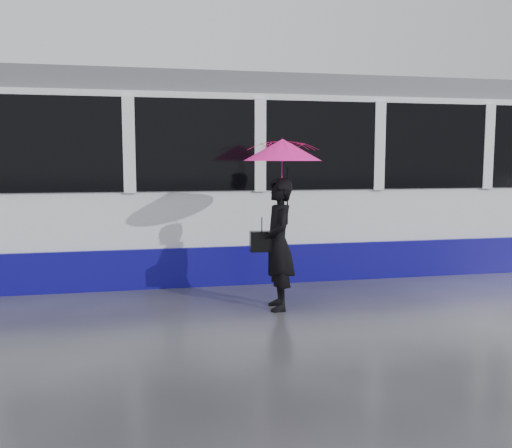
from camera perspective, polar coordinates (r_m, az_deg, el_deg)
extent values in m
plane|color=#29292E|center=(7.80, -5.05, -8.27)|extent=(90.00, 90.00, 0.00)
cube|color=#3F3D38|center=(9.51, -6.39, -5.52)|extent=(34.00, 0.07, 0.02)
cube|color=#3F3D38|center=(10.92, -7.17, -3.97)|extent=(34.00, 0.07, 0.02)
cube|color=white|center=(10.29, 1.63, 3.93)|extent=(24.00, 2.40, 2.95)
cube|color=#0F0A77|center=(10.42, 1.61, -2.76)|extent=(24.00, 2.56, 0.62)
cube|color=black|center=(10.28, 1.65, 7.69)|extent=(23.00, 2.48, 1.40)
cube|color=#585A60|center=(10.35, 1.66, 13.10)|extent=(23.60, 2.20, 0.35)
imported|color=black|center=(7.51, 2.25, -2.04)|extent=(0.45, 0.66, 1.74)
imported|color=#DC1280|center=(7.45, 2.66, 5.33)|extent=(1.00, 1.01, 0.87)
cone|color=#DC1280|center=(7.44, 2.67, 7.42)|extent=(1.07, 1.07, 0.28)
cylinder|color=black|center=(7.45, 2.68, 8.67)|extent=(0.01, 0.01, 0.07)
cylinder|color=black|center=(7.50, 3.17, 2.84)|extent=(0.02, 0.02, 0.76)
cube|color=black|center=(7.48, 0.58, -1.75)|extent=(0.32, 0.15, 0.27)
cylinder|color=black|center=(7.45, 0.58, -0.04)|extent=(0.01, 0.01, 0.18)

